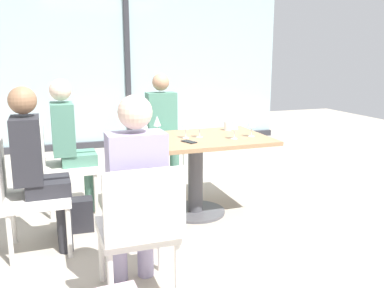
# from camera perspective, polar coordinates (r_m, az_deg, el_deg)

# --- Properties ---
(ground_plane) EXTENTS (12.00, 12.00, 0.00)m
(ground_plane) POSITION_cam_1_polar(r_m,az_deg,el_deg) (4.04, 0.48, -9.34)
(ground_plane) COLOR #A89E8E
(window_wall_backdrop) EXTENTS (5.22, 0.10, 2.70)m
(window_wall_backdrop) POSITION_cam_1_polar(r_m,az_deg,el_deg) (6.85, -8.78, 9.84)
(window_wall_backdrop) COLOR #9BB7BC
(window_wall_backdrop) RESTS_ON ground_plane
(dining_table_main) EXTENTS (1.33, 0.86, 0.73)m
(dining_table_main) POSITION_cam_1_polar(r_m,az_deg,el_deg) (3.87, 0.49, -1.78)
(dining_table_main) COLOR #997551
(dining_table_main) RESTS_ON ground_plane
(chair_front_left) EXTENTS (0.46, 0.50, 0.87)m
(chair_front_left) POSITION_cam_1_polar(r_m,az_deg,el_deg) (2.54, -7.12, -10.78)
(chair_front_left) COLOR silver
(chair_front_left) RESTS_ON ground_plane
(chair_far_left) EXTENTS (0.50, 0.46, 0.87)m
(chair_far_left) POSITION_cam_1_polar(r_m,az_deg,el_deg) (4.14, -17.62, -2.17)
(chair_far_left) COLOR silver
(chair_far_left) RESTS_ON ground_plane
(chair_near_window) EXTENTS (0.46, 0.51, 0.87)m
(chair_near_window) POSITION_cam_1_polar(r_m,az_deg,el_deg) (5.03, -4.31, 0.89)
(chair_near_window) COLOR silver
(chair_near_window) RESTS_ON ground_plane
(chair_side_end) EXTENTS (0.50, 0.46, 0.87)m
(chair_side_end) POSITION_cam_1_polar(r_m,az_deg,el_deg) (3.36, -22.06, -5.82)
(chair_side_end) COLOR silver
(chair_side_end) RESTS_ON ground_plane
(person_front_left) EXTENTS (0.34, 0.39, 1.26)m
(person_front_left) POSITION_cam_1_polar(r_m,az_deg,el_deg) (2.57, -7.77, -5.69)
(person_front_left) COLOR #9E93B7
(person_front_left) RESTS_ON ground_plane
(person_far_left) EXTENTS (0.39, 0.34, 1.26)m
(person_far_left) POSITION_cam_1_polar(r_m,az_deg,el_deg) (4.10, -16.28, 0.70)
(person_far_left) COLOR #4C7F6B
(person_far_left) RESTS_ON ground_plane
(person_near_window) EXTENTS (0.34, 0.39, 1.26)m
(person_near_window) POSITION_cam_1_polar(r_m,az_deg,el_deg) (4.89, -4.01, 2.99)
(person_near_window) COLOR #4C7F6B
(person_near_window) RESTS_ON ground_plane
(person_side_end) EXTENTS (0.39, 0.34, 1.26)m
(person_side_end) POSITION_cam_1_polar(r_m,az_deg,el_deg) (3.30, -20.45, -2.33)
(person_side_end) COLOR #28282D
(person_side_end) RESTS_ON ground_plane
(wine_glass_0) EXTENTS (0.07, 0.07, 0.18)m
(wine_glass_0) POSITION_cam_1_polar(r_m,az_deg,el_deg) (3.78, -0.87, 2.76)
(wine_glass_0) COLOR silver
(wine_glass_0) RESTS_ON dining_table_main
(wine_glass_1) EXTENTS (0.07, 0.07, 0.18)m
(wine_glass_1) POSITION_cam_1_polar(r_m,az_deg,el_deg) (3.77, 5.80, 2.67)
(wine_glass_1) COLOR silver
(wine_glass_1) RESTS_ON dining_table_main
(wine_glass_2) EXTENTS (0.07, 0.07, 0.18)m
(wine_glass_2) POSITION_cam_1_polar(r_m,az_deg,el_deg) (3.90, 8.14, 2.92)
(wine_glass_2) COLOR silver
(wine_glass_2) RESTS_ON dining_table_main
(wine_glass_3) EXTENTS (0.07, 0.07, 0.18)m
(wine_glass_3) POSITION_cam_1_polar(r_m,az_deg,el_deg) (3.74, -6.48, 2.56)
(wine_glass_3) COLOR silver
(wine_glass_3) RESTS_ON dining_table_main
(wine_glass_4) EXTENTS (0.07, 0.07, 0.18)m
(wine_glass_4) POSITION_cam_1_polar(r_m,az_deg,el_deg) (3.94, -4.79, 3.09)
(wine_glass_4) COLOR silver
(wine_glass_4) RESTS_ON dining_table_main
(wine_glass_5) EXTENTS (0.07, 0.07, 0.18)m
(wine_glass_5) POSITION_cam_1_polar(r_m,az_deg,el_deg) (3.83, -6.60, 2.80)
(wine_glass_5) COLOR silver
(wine_glass_5) RESTS_ON dining_table_main
(wine_glass_6) EXTENTS (0.07, 0.07, 0.18)m
(wine_glass_6) POSITION_cam_1_polar(r_m,az_deg,el_deg) (3.83, 1.03, 2.87)
(wine_glass_6) COLOR silver
(wine_glass_6) RESTS_ON dining_table_main
(coffee_cup) EXTENTS (0.08, 0.08, 0.09)m
(coffee_cup) POSITION_cam_1_polar(r_m,az_deg,el_deg) (4.20, 4.90, 2.48)
(coffee_cup) COLOR white
(coffee_cup) RESTS_ON dining_table_main
(cell_phone_on_table) EXTENTS (0.12, 0.16, 0.01)m
(cell_phone_on_table) POSITION_cam_1_polar(r_m,az_deg,el_deg) (3.64, -0.42, 0.32)
(cell_phone_on_table) COLOR black
(cell_phone_on_table) RESTS_ON dining_table_main
(handbag_1) EXTENTS (0.31, 0.18, 0.28)m
(handbag_1) POSITION_cam_1_polar(r_m,az_deg,el_deg) (3.74, -15.65, -9.32)
(handbag_1) COLOR #232328
(handbag_1) RESTS_ON ground_plane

